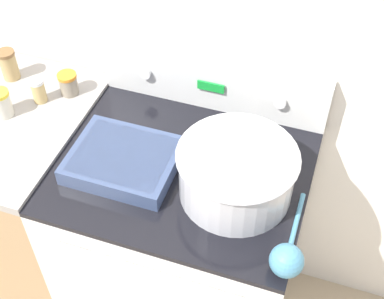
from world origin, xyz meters
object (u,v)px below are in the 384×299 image
casserole_dish (124,159)px  spice_jar_white_cap (38,90)px  mixing_bowl (237,172)px  spice_jar_orange_cap (68,84)px  ladle (287,258)px  spice_jar_brown_cap (9,65)px  spice_jar_yellow_cap (1,103)px

casserole_dish → spice_jar_white_cap: bearing=155.5°
mixing_bowl → spice_jar_orange_cap: bearing=160.4°
ladle → spice_jar_orange_cap: bearing=152.9°
spice_jar_white_cap → spice_jar_brown_cap: spice_jar_brown_cap is taller
mixing_bowl → ladle: 0.28m
mixing_bowl → casserole_dish: (-0.34, -0.01, -0.06)m
casserole_dish → ladle: (0.53, -0.19, 0.01)m
ladle → spice_jar_yellow_cap: size_ratio=3.20×
ladle → spice_jar_white_cap: bearing=158.4°
spice_jar_white_cap → spice_jar_yellow_cap: 0.13m
ladle → spice_jar_orange_cap: 0.95m
spice_jar_brown_cap → mixing_bowl: bearing=-15.3°
mixing_bowl → spice_jar_brown_cap: 0.92m
mixing_bowl → spice_jar_white_cap: (-0.73, 0.16, -0.03)m
spice_jar_orange_cap → spice_jar_white_cap: size_ratio=0.91×
spice_jar_yellow_cap → ladle: bearing=-14.9°
spice_jar_orange_cap → ladle: bearing=-27.1°
spice_jar_yellow_cap → spice_jar_brown_cap: 0.20m
casserole_dish → spice_jar_brown_cap: spice_jar_brown_cap is taller
ladle → spice_jar_brown_cap: size_ratio=2.74×
spice_jar_orange_cap → spice_jar_white_cap: bearing=-137.3°
spice_jar_yellow_cap → spice_jar_white_cap: bearing=51.7°
spice_jar_orange_cap → spice_jar_yellow_cap: spice_jar_yellow_cap is taller
spice_jar_orange_cap → spice_jar_brown_cap: bearing=177.5°
spice_jar_orange_cap → spice_jar_white_cap: 0.10m
mixing_bowl → ladle: mixing_bowl is taller
spice_jar_white_cap → spice_jar_orange_cap: bearing=42.7°
spice_jar_white_cap → spice_jar_brown_cap: (-0.16, 0.08, 0.01)m
mixing_bowl → spice_jar_white_cap: size_ratio=3.89×
spice_jar_yellow_cap → spice_jar_brown_cap: bearing=114.7°
mixing_bowl → spice_jar_brown_cap: size_ratio=3.10×
mixing_bowl → spice_jar_yellow_cap: 0.81m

